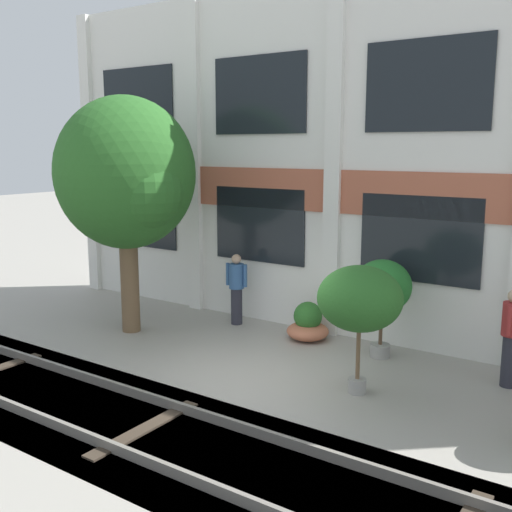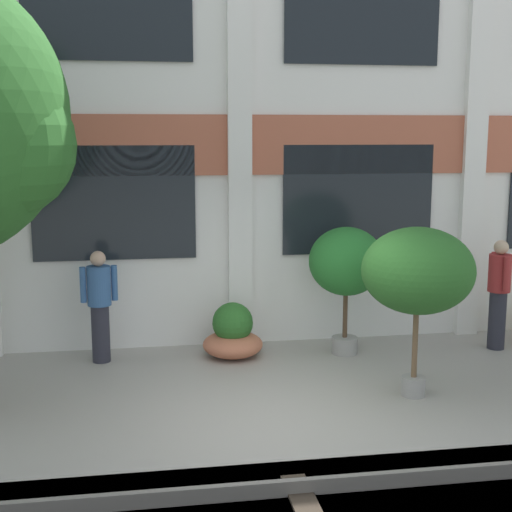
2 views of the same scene
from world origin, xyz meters
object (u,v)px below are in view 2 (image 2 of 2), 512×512
potted_plant_wide_bowl (233,335)px  resident_watching_tracks (100,303)px  potted_plant_terracotta_small (418,272)px  potted_plant_low_pan (346,264)px  resident_by_doorway (499,291)px

potted_plant_wide_bowl → resident_watching_tracks: (-1.92, 0.08, 0.55)m
potted_plant_terracotta_small → potted_plant_low_pan: potted_plant_terracotta_small is taller
potted_plant_wide_bowl → resident_by_doorway: (4.05, -0.26, 0.58)m
potted_plant_low_pan → resident_watching_tracks: size_ratio=1.18×
resident_watching_tracks → potted_plant_low_pan: bearing=77.3°
potted_plant_wide_bowl → resident_by_doorway: resident_by_doorway is taller
potted_plant_wide_bowl → potted_plant_terracotta_small: bearing=-43.7°
potted_plant_terracotta_small → resident_watching_tracks: size_ratio=1.32×
resident_by_doorway → resident_watching_tracks: (-5.97, 0.33, -0.04)m
potted_plant_low_pan → resident_watching_tracks: bearing=176.8°
potted_plant_low_pan → resident_by_doorway: potted_plant_low_pan is taller
potted_plant_wide_bowl → resident_by_doorway: size_ratio=0.53×
potted_plant_terracotta_small → potted_plant_wide_bowl: bearing=136.3°
potted_plant_low_pan → resident_watching_tracks: 3.64m
potted_plant_terracotta_small → potted_plant_low_pan: size_ratio=1.12×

